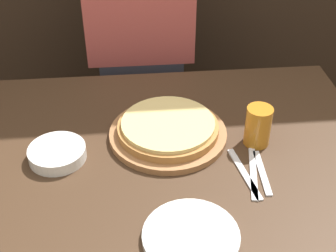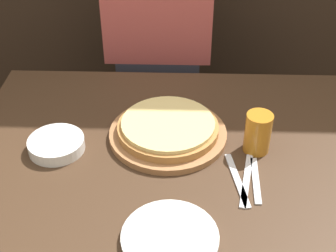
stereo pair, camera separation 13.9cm
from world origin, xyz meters
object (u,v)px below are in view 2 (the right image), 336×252
dinner_knife (246,180)px  diner_person (159,66)px  pizza_on_board (168,130)px  spoon (256,180)px  side_bowl (56,144)px  dinner_plate (170,238)px  fork (237,180)px  beer_glass (258,131)px

dinner_knife → diner_person: size_ratio=0.16×
dinner_knife → diner_person: bearing=109.6°
pizza_on_board → dinner_knife: 0.29m
spoon → side_bowl: bearing=168.3°
diner_person → dinner_plate: bearing=-85.7°
spoon → diner_person: 0.83m
pizza_on_board → side_bowl: 0.33m
diner_person → spoon: bearing=-68.7°
pizza_on_board → spoon: pizza_on_board is taller
dinner_knife → spoon: (0.02, 0.00, 0.00)m
pizza_on_board → fork: pizza_on_board is taller
beer_glass → dinner_plate: bearing=-125.0°
dinner_plate → side_bowl: bearing=136.1°
dinner_plate → diner_person: (-0.07, 0.98, -0.09)m
pizza_on_board → spoon: 0.31m
dinner_plate → dinner_knife: size_ratio=1.09×
side_bowl → spoon: 0.58m
pizza_on_board → dinner_plate: bearing=-87.5°
dinner_knife → spoon: same height
dinner_knife → beer_glass: bearing=73.3°
side_bowl → diner_person: diner_person is taller
fork → spoon: (0.05, 0.00, 0.00)m
fork → dinner_knife: same height
beer_glass → fork: size_ratio=0.57×
beer_glass → spoon: (-0.02, -0.14, -0.06)m
dinner_knife → side_bowl: bearing=167.8°
beer_glass → spoon: beer_glass is taller
beer_glass → diner_person: (-0.32, 0.64, -0.15)m
beer_glass → fork: (-0.07, -0.14, -0.06)m
side_bowl → dinner_knife: (0.54, -0.12, -0.02)m
spoon → diner_person: diner_person is taller
dinner_plate → beer_glass: bearing=55.0°
beer_glass → side_bowl: beer_glass is taller
pizza_on_board → diner_person: size_ratio=0.27×
beer_glass → pizza_on_board: bearing=168.5°
fork → diner_person: (-0.25, 0.77, -0.08)m
pizza_on_board → dinner_knife: size_ratio=1.67×
dinner_plate → dinner_knife: 0.29m
pizza_on_board → diner_person: 0.60m
beer_glass → side_bowl: bearing=-178.2°
beer_glass → fork: 0.16m
spoon → diner_person: size_ratio=0.14×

